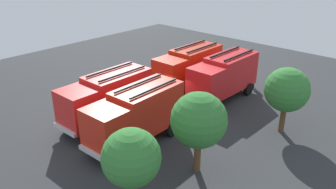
% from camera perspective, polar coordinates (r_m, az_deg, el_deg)
% --- Properties ---
extents(ground_plane, '(46.83, 46.83, 0.00)m').
position_cam_1_polar(ground_plane, '(27.52, 0.00, -2.67)').
color(ground_plane, '#2D3033').
extents(fire_truck_0, '(7.21, 2.77, 3.88)m').
position_cam_1_polar(fire_truck_0, '(31.02, 3.44, 4.70)').
color(fire_truck_0, red).
rests_on(fire_truck_0, ground).
extents(fire_truck_1, '(7.24, 2.85, 3.88)m').
position_cam_1_polar(fire_truck_1, '(25.09, -10.19, -0.35)').
color(fire_truck_1, red).
rests_on(fire_truck_1, ground).
extents(fire_truck_2, '(7.22, 2.79, 3.88)m').
position_cam_1_polar(fire_truck_2, '(29.20, 9.26, 3.20)').
color(fire_truck_2, red).
rests_on(fire_truck_2, ground).
extents(fire_truck_3, '(7.28, 2.95, 3.88)m').
position_cam_1_polar(fire_truck_3, '(22.29, -5.39, -3.25)').
color(fire_truck_3, red).
rests_on(fire_truck_3, ground).
extents(firefighter_0, '(0.30, 0.43, 1.84)m').
position_cam_1_polar(firefighter_0, '(29.97, -10.21, 1.39)').
color(firefighter_0, black).
rests_on(firefighter_0, ground).
extents(firefighter_1, '(0.43, 0.48, 1.78)m').
position_cam_1_polar(firefighter_1, '(26.53, -15.42, -2.23)').
color(firefighter_1, black).
rests_on(firefighter_1, ground).
extents(firefighter_2, '(0.46, 0.32, 1.66)m').
position_cam_1_polar(firefighter_2, '(34.40, 3.03, 4.47)').
color(firefighter_2, black).
rests_on(firefighter_2, ground).
extents(firefighter_3, '(0.39, 0.48, 1.74)m').
position_cam_1_polar(firefighter_3, '(32.69, 13.98, 2.83)').
color(firefighter_3, black).
rests_on(firefighter_3, ground).
extents(firefighter_4, '(0.45, 0.31, 1.70)m').
position_cam_1_polar(firefighter_4, '(27.85, -2.60, -0.20)').
color(firefighter_4, black).
rests_on(firefighter_4, ground).
extents(tree_0, '(3.06, 3.06, 4.75)m').
position_cam_1_polar(tree_0, '(24.51, 19.20, 0.71)').
color(tree_0, brown).
rests_on(tree_0, ground).
extents(tree_1, '(3.19, 3.19, 4.95)m').
position_cam_1_polar(tree_1, '(18.97, 5.15, -4.33)').
color(tree_1, brown).
rests_on(tree_1, ground).
extents(tree_2, '(2.88, 2.88, 4.47)m').
position_cam_1_polar(tree_2, '(16.44, -6.15, -10.48)').
color(tree_2, brown).
rests_on(tree_2, ground).
extents(traffic_cone_0, '(0.47, 0.47, 0.68)m').
position_cam_1_polar(traffic_cone_0, '(28.11, -13.23, -1.98)').
color(traffic_cone_0, '#F2600C').
rests_on(traffic_cone_0, ground).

